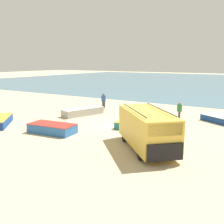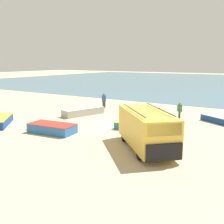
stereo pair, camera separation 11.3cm
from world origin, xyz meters
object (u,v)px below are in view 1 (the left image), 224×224
Objects in this scene: parked_van at (147,128)px; fisherman_0 at (104,100)px; fishing_rowboat_1 at (85,111)px; fishing_rowboat_5 at (133,120)px; fishing_rowboat_3 at (144,110)px; fishing_rowboat_0 at (224,120)px; fisherman_1 at (179,109)px; fishing_rowboat_2 at (51,128)px.

parked_van is 12.96m from fisherman_0.
fishing_rowboat_1 reaches higher than fishing_rowboat_5.
parked_van is 10.97m from fishing_rowboat_3.
fisherman_1 reaches higher than fishing_rowboat_0.
fishing_rowboat_0 is 2.81× the size of fisherman_1.
fishing_rowboat_0 is 1.10× the size of fishing_rowboat_3.
fishing_rowboat_1 is at bearing -166.72° from parked_van.
parked_van is 1.16× the size of fishing_rowboat_0.
fishing_rowboat_1 is 0.89× the size of fishing_rowboat_5.
fisherman_1 is (-3.42, -0.99, 0.69)m from fishing_rowboat_0.
fishing_rowboat_1 is at bearing -15.77° from fisherman_1.
fisherman_1 reaches higher than fishing_rowboat_5.
fishing_rowboat_5 reaches higher than fishing_rowboat_0.
fisherman_0 is 1.08× the size of fisherman_1.
fishing_rowboat_0 is 13.88m from fishing_rowboat_2.
fishing_rowboat_3 is (4.33, 3.93, -0.04)m from fishing_rowboat_1.
fishing_rowboat_3 is 4.79m from fishing_rowboat_5.
fishing_rowboat_5 is (5.47, -0.71, -0.06)m from fishing_rowboat_1.
parked_van reaches higher than fisherman_0.
fisherman_0 reaches higher than fishing_rowboat_1.
fishing_rowboat_5 is 3.21× the size of fisherman_0.
parked_van reaches higher than fishing_rowboat_2.
fishing_rowboat_1 is 2.85× the size of fisherman_0.
fishing_rowboat_2 is (-9.95, -9.68, 0.06)m from fishing_rowboat_0.
fishing_rowboat_1 is (-11.76, -3.39, 0.07)m from fishing_rowboat_0.
fisherman_0 is at bearing -148.60° from fishing_rowboat_3.
parked_van reaches higher than fishing_rowboat_5.
fishing_rowboat_1 is at bearing -80.24° from fishing_rowboat_2.
fishing_rowboat_5 is 3.46× the size of fisherman_1.
fishing_rowboat_3 is (-7.43, 0.55, 0.03)m from fishing_rowboat_0.
fishing_rowboat_5 is at bearing 64.19° from fishing_rowboat_0.
fishing_rowboat_2 is at bearing -145.99° from fishing_rowboat_1.
fisherman_1 is (8.38, -0.92, -0.08)m from fisherman_0.
parked_van is 1.27× the size of fishing_rowboat_3.
parked_van is 10.86m from fishing_rowboat_1.
fishing_rowboat_3 is 4.47m from fisherman_0.
fishing_rowboat_0 is 12.24m from fishing_rowboat_1.
parked_van is 3.02× the size of fisherman_0.
fishing_rowboat_3 is (-4.72, 9.87, -0.91)m from parked_van.
fisherman_0 reaches higher than fisherman_1.
fishing_rowboat_2 is at bearing 21.27° from fisherman_1.
fishing_rowboat_5 is at bearing 170.97° from parked_van.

